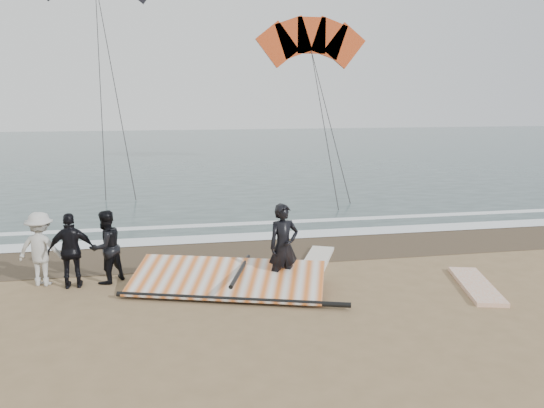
# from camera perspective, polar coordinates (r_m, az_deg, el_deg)

# --- Properties ---
(ground) EXTENTS (120.00, 120.00, 0.00)m
(ground) POSITION_cam_1_polar(r_m,az_deg,el_deg) (10.48, 2.18, -11.89)
(ground) COLOR #8C704C
(ground) RESTS_ON ground
(sea) EXTENTS (120.00, 54.00, 0.02)m
(sea) POSITION_cam_1_polar(r_m,az_deg,el_deg) (42.63, -7.87, 5.75)
(sea) COLOR #233838
(sea) RESTS_ON ground
(wet_sand) EXTENTS (120.00, 2.80, 0.01)m
(wet_sand) POSITION_cam_1_polar(r_m,az_deg,el_deg) (14.64, -1.79, -5.01)
(wet_sand) COLOR #4C3D2B
(wet_sand) RESTS_ON ground
(foam_near) EXTENTS (120.00, 0.90, 0.01)m
(foam_near) POSITION_cam_1_polar(r_m,az_deg,el_deg) (15.96, -2.58, -3.54)
(foam_near) COLOR white
(foam_near) RESTS_ON sea
(foam_far) EXTENTS (120.00, 0.45, 0.01)m
(foam_far) POSITION_cam_1_polar(r_m,az_deg,el_deg) (17.60, -3.38, -2.13)
(foam_far) COLOR white
(foam_far) RESTS_ON sea
(man_main) EXTENTS (0.77, 0.59, 1.89)m
(man_main) POSITION_cam_1_polar(r_m,az_deg,el_deg) (11.63, 1.25, -4.56)
(man_main) COLOR black
(man_main) RESTS_ON ground
(board_white) EXTENTS (1.22, 2.39, 0.09)m
(board_white) POSITION_cam_1_polar(r_m,az_deg,el_deg) (12.71, 21.11, -8.18)
(board_white) COLOR white
(board_white) RESTS_ON ground
(board_cream) EXTENTS (1.47, 2.28, 0.09)m
(board_cream) POSITION_cam_1_polar(r_m,az_deg,el_deg) (13.72, 4.87, -5.99)
(board_cream) COLOR silver
(board_cream) RESTS_ON ground
(trio_cluster) EXTENTS (2.51, 1.06, 1.68)m
(trio_cluster) POSITION_cam_1_polar(r_m,az_deg,el_deg) (12.65, -20.91, -4.51)
(trio_cluster) COLOR black
(trio_cluster) RESTS_ON ground
(sail_rig) EXTENTS (4.64, 3.00, 0.52)m
(sail_rig) POSITION_cam_1_polar(r_m,az_deg,el_deg) (11.79, -5.27, -8.19)
(sail_rig) COLOR black
(sail_rig) RESTS_ON ground
(kite_red) EXTENTS (7.12, 6.09, 13.86)m
(kite_red) POSITION_cam_1_polar(r_m,az_deg,el_deg) (31.51, 4.25, 16.66)
(kite_red) COLOR #C44017
(kite_red) RESTS_ON ground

